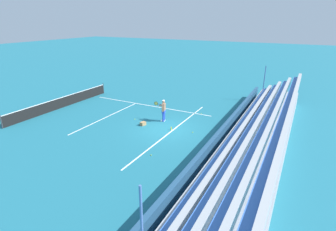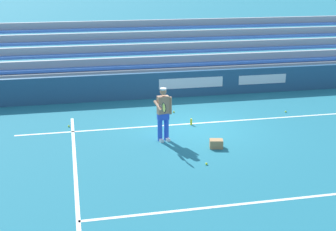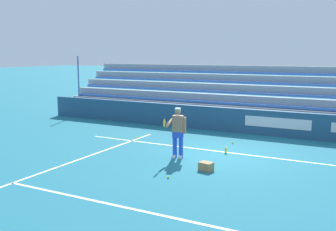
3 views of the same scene
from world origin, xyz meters
The scene contains 13 objects.
ground_plane centered at (0.00, 0.00, 0.00)m, with size 160.00×160.00×0.00m, color #1E6B7F.
court_baseline_white centered at (0.00, -0.50, 0.00)m, with size 12.00×0.10×0.01m, color white.
court_sideline_white centered at (4.11, 4.00, 0.00)m, with size 0.10×12.00×0.01m, color white.
court_service_line_white centered at (0.00, 5.50, 0.00)m, with size 8.22×0.10×0.01m, color white.
back_wall_sponsor_board centered at (-0.01, -4.21, 0.55)m, with size 23.01×0.25×1.10m.
bleacher_stand centered at (0.00, -6.44, 0.76)m, with size 21.86×3.20×3.40m.
tennis_player centered at (1.30, 0.96, 0.89)m, with size 0.59×1.04×1.71m.
ball_box_cardboard centered at (-0.16, 1.92, 0.13)m, with size 0.40×0.30×0.26m, color #A87F51.
tennis_ball_on_baseline centered at (0.30, -1.93, 0.03)m, with size 0.07×0.07×0.07m, color #CCE533.
tennis_ball_toward_net centered at (0.51, 3.13, 0.03)m, with size 0.07×0.07×0.07m, color #CCE533.
tennis_ball_by_box centered at (4.24, -1.04, 0.03)m, with size 0.07×0.07×0.07m, color #CCE533.
tennis_ball_far_right centered at (-3.89, -1.06, 0.03)m, with size 0.07×0.07×0.07m, color #CCE533.
water_bottle centered at (0.03, -0.38, 0.11)m, with size 0.07×0.07×0.22m, color yellow.
Camera 2 is at (4.09, 14.68, 5.21)m, focal length 50.00 mm.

